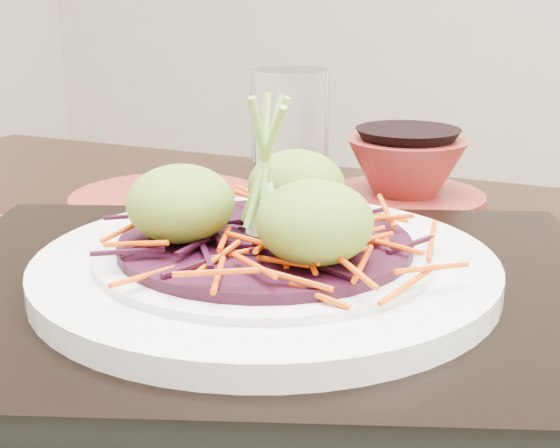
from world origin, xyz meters
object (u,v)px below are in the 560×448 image
at_px(terracotta_bowl_set, 406,175).
at_px(dining_table, 284,435).
at_px(terracotta_side_plate, 168,201).
at_px(water_glass, 290,126).
at_px(white_plate, 265,266).
at_px(serving_tray, 266,295).

bearing_deg(terracotta_bowl_set, dining_table, -89.41).
height_order(terracotta_side_plate, water_glass, water_glass).
height_order(dining_table, white_plate, white_plate).
bearing_deg(water_glass, terracotta_bowl_set, -16.36).
bearing_deg(terracotta_side_plate, water_glass, 69.55).
relative_size(dining_table, serving_tray, 2.75).
relative_size(dining_table, white_plate, 4.23).
xyz_separation_m(dining_table, serving_tray, (-0.00, -0.02, 0.11)).
xyz_separation_m(serving_tray, water_glass, (-0.14, 0.32, 0.04)).
bearing_deg(serving_tray, water_glass, 89.79).
xyz_separation_m(white_plate, water_glass, (-0.14, 0.32, 0.02)).
bearing_deg(serving_tray, terracotta_bowl_set, 66.82).
bearing_deg(terracotta_bowl_set, serving_tray, -89.98).
xyz_separation_m(water_glass, terracotta_bowl_set, (0.14, -0.04, -0.03)).
relative_size(serving_tray, terracotta_bowl_set, 2.20).
bearing_deg(water_glass, white_plate, -67.01).
distance_m(dining_table, white_plate, 0.13).
bearing_deg(dining_table, water_glass, 113.18).
bearing_deg(dining_table, terracotta_bowl_set, 88.93).
bearing_deg(white_plate, dining_table, 83.06).
distance_m(dining_table, terracotta_side_plate, 0.27).
distance_m(terracotta_side_plate, water_glass, 0.16).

